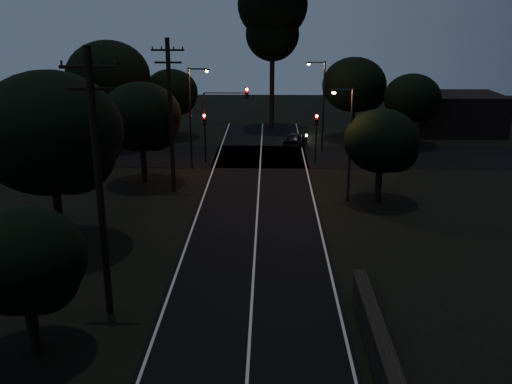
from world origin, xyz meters
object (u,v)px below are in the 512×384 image
object	(u,v)px
signal_left	(205,129)
signal_right	(316,129)
tall_pine	(273,14)
utility_pole_far	(171,114)
streetlight_b	(321,100)
signal_mast	(225,111)
streetlight_a	(192,111)
car	(295,139)
streetlight_c	(348,137)
utility_pole_mid	(99,182)

from	to	relation	value
signal_left	signal_right	size ratio (longest dim) A/B	1.00
tall_pine	signal_left	world-z (taller)	tall_pine
signal_left	utility_pole_far	bearing A→B (deg)	-99.94
streetlight_b	utility_pole_far	bearing A→B (deg)	-133.30
utility_pole_far	signal_mast	world-z (taller)	utility_pole_far
utility_pole_far	signal_right	bearing A→B (deg)	37.00
streetlight_a	car	bearing A→B (deg)	43.24
tall_pine	streetlight_a	bearing A→B (deg)	-110.36
utility_pole_far	signal_mast	xyz separation A→B (m)	(3.09, 7.99, -1.15)
signal_right	signal_mast	xyz separation A→B (m)	(-7.51, 0.00, 1.50)
signal_mast	streetlight_a	bearing A→B (deg)	-140.23
streetlight_c	car	distance (m)	16.63
streetlight_c	tall_pine	bearing A→B (deg)	100.93
streetlight_a	car	size ratio (longest dim) A/B	2.03
signal_mast	streetlight_c	distance (m)	13.28
tall_pine	signal_mast	bearing A→B (deg)	-104.62
signal_right	tall_pine	bearing A→B (deg)	103.49
tall_pine	signal_mast	world-z (taller)	tall_pine
streetlight_c	signal_mast	bearing A→B (deg)	131.19
signal_left	car	xyz separation A→B (m)	(7.80, 6.01, -2.16)
streetlight_b	tall_pine	bearing A→B (deg)	111.38
utility_pole_mid	signal_right	xyz separation A→B (m)	(10.60, 24.99, -2.90)
signal_left	signal_mast	distance (m)	2.26
tall_pine	signal_right	size ratio (longest dim) A/B	3.99
utility_pole_mid	streetlight_c	xyz separation A→B (m)	(11.83, 15.00, -1.39)
signal_mast	streetlight_a	world-z (taller)	streetlight_a
utility_pole_mid	signal_mast	distance (m)	25.22
signal_left	signal_right	distance (m)	9.20
utility_pole_far	signal_mast	size ratio (longest dim) A/B	1.68
utility_pole_mid	tall_pine	world-z (taller)	tall_pine
car	utility_pole_far	bearing A→B (deg)	73.68
signal_right	streetlight_b	xyz separation A→B (m)	(0.71, 4.01, 1.80)
streetlight_b	streetlight_c	distance (m)	14.01
streetlight_a	car	world-z (taller)	streetlight_a
utility_pole_far	streetlight_a	xyz separation A→B (m)	(0.69, 6.00, -0.85)
streetlight_a	tall_pine	bearing A→B (deg)	69.64
utility_pole_mid	signal_mast	xyz separation A→B (m)	(3.09, 24.99, -1.40)
signal_left	streetlight_b	world-z (taller)	streetlight_b
utility_pole_far	car	world-z (taller)	utility_pole_far
streetlight_a	streetlight_c	size ratio (longest dim) A/B	1.07
signal_mast	utility_pole_far	bearing A→B (deg)	-111.11
signal_right	signal_left	bearing A→B (deg)	180.00
utility_pole_far	tall_pine	distance (m)	24.86
signal_right	signal_mast	world-z (taller)	signal_mast
tall_pine	car	world-z (taller)	tall_pine
utility_pole_mid	streetlight_c	bearing A→B (deg)	51.74
tall_pine	streetlight_c	xyz separation A→B (m)	(4.83, -25.00, -7.46)
car	streetlight_a	bearing A→B (deg)	60.23
utility_pole_mid	tall_pine	distance (m)	41.06
utility_pole_far	car	distance (m)	17.43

